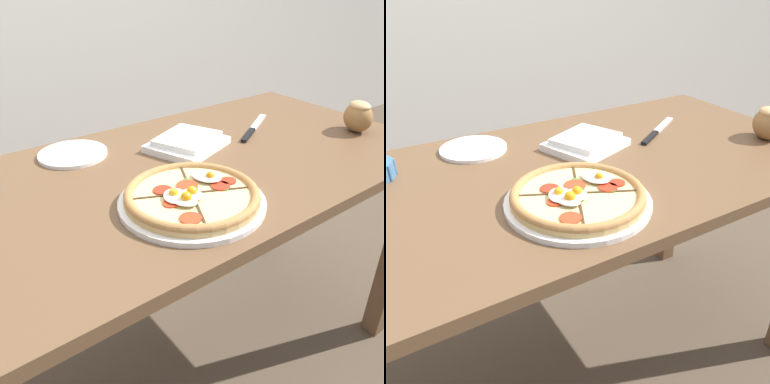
{
  "view_description": "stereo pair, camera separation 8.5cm",
  "coord_description": "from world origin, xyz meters",
  "views": [
    {
      "loc": [
        -0.46,
        -0.76,
        1.19
      ],
      "look_at": [
        -0.01,
        -0.16,
        0.77
      ],
      "focal_mm": 38.0,
      "sensor_mm": 36.0,
      "label": 1
    },
    {
      "loc": [
        -0.39,
        -0.8,
        1.19
      ],
      "look_at": [
        -0.01,
        -0.16,
        0.77
      ],
      "focal_mm": 38.0,
      "sensor_mm": 36.0,
      "label": 2
    }
  ],
  "objects": [
    {
      "name": "pizza",
      "position": [
        -0.01,
        -0.16,
        0.76
      ],
      "size": [
        0.31,
        0.31,
        0.05
      ],
      "color": "white",
      "rests_on": "dining_table"
    },
    {
      "name": "bread_piece_near",
      "position": [
        0.66,
        -0.12,
        0.79
      ],
      "size": [
        0.12,
        0.13,
        0.09
      ],
      "rotation": [
        0.0,
        0.0,
        1.07
      ],
      "color": "olive",
      "rests_on": "dining_table"
    },
    {
      "name": "knife_main",
      "position": [
        0.42,
        0.09,
        0.75
      ],
      "size": [
        0.23,
        0.15,
        0.01
      ],
      "rotation": [
        0.0,
        0.0,
        0.55
      ],
      "color": "silver",
      "rests_on": "dining_table"
    },
    {
      "name": "dining_table",
      "position": [
        0.0,
        0.0,
        0.64
      ],
      "size": [
        1.57,
        0.71,
        0.74
      ],
      "color": "brown",
      "rests_on": "ground_plane"
    },
    {
      "name": "side_saucer",
      "position": [
        -0.11,
        0.23,
        0.75
      ],
      "size": [
        0.18,
        0.18,
        0.01
      ],
      "color": "white",
      "rests_on": "dining_table"
    },
    {
      "name": "napkin_folded",
      "position": [
        0.16,
        0.09,
        0.76
      ],
      "size": [
        0.24,
        0.22,
        0.04
      ],
      "rotation": [
        0.0,
        0.0,
        0.33
      ],
      "color": "white",
      "rests_on": "dining_table"
    },
    {
      "name": "ground_plane",
      "position": [
        0.0,
        0.0,
        0.0
      ],
      "size": [
        12.0,
        12.0,
        0.0
      ],
      "primitive_type": "plane",
      "color": "brown"
    }
  ]
}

